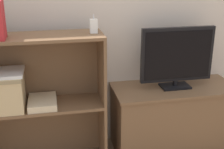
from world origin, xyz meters
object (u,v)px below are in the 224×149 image
Objects in this scene: baby_monitor at (94,26)px; book_crimson at (1,20)px; tv at (177,56)px; tv_stand at (173,117)px; magazine_stack at (43,102)px.

book_crimson is at bearing -174.92° from baby_monitor.
tv is 0.68m from baby_monitor.
tv_stand is 7.70× the size of baby_monitor.
magazine_stack is at bearing -176.60° from tv_stand.
baby_monitor is (0.57, 0.05, -0.07)m from book_crimson.
book_crimson is at bearing -175.53° from tv_stand.
book_crimson is at bearing -175.60° from tv.
tv_stand is at bearing 3.40° from magazine_stack.
baby_monitor is 0.63m from magazine_stack.
tv_stand is 1.03m from magazine_stack.
book_crimson is 0.62m from magazine_stack.
tv_stand is 0.99m from baby_monitor.
baby_monitor reaches higher than tv.
baby_monitor is (-0.63, -0.04, 0.26)m from tv.
baby_monitor is at bearing -176.22° from tv.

